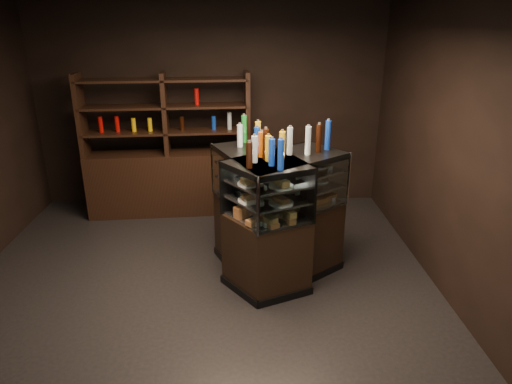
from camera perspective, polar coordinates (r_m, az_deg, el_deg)
ground at (r=4.95m, az=-6.89°, el=-11.91°), size 5.00×5.00×0.00m
room_shell at (r=4.22m, az=-8.04°, el=10.79°), size 5.02×5.02×3.01m
display_case at (r=4.95m, az=2.02°, el=-5.55°), size 1.49×1.41×1.38m
food_display at (r=4.72m, az=2.10°, el=0.75°), size 1.10×1.15×0.43m
bottles_top at (r=4.58m, az=2.19°, el=6.25°), size 0.93×1.01×0.30m
potted_conifer at (r=4.88m, az=1.41°, el=-6.69°), size 0.33×0.33×0.71m
back_shelving at (r=6.60m, az=-10.76°, el=2.42°), size 2.31×0.57×2.00m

